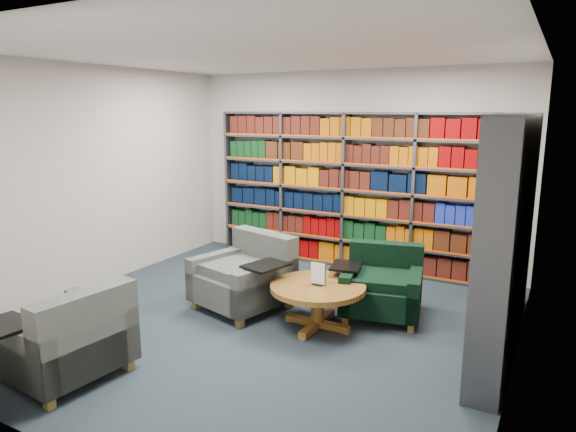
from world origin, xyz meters
The scene contains 7 objects.
room_shell centered at (0.00, 0.00, 1.40)m, with size 5.02×5.02×2.82m.
bookshelf_back centered at (0.00, 2.34, 1.10)m, with size 4.00×0.28×2.20m.
bookshelf_right centered at (2.34, 0.60, 1.10)m, with size 0.28×2.50×2.20m.
chair_teal_left centered at (-0.36, 0.29, 0.34)m, with size 1.20×1.12×0.84m.
chair_green_right centered at (1.08, 0.83, 0.31)m, with size 1.07×0.99×0.76m.
chair_teal_front centered at (-0.80, -1.81, 0.33)m, with size 0.99×1.11×0.82m.
coffee_table centered at (0.61, 0.13, 0.37)m, with size 0.99×0.99×0.70m.
Camera 1 is at (2.75, -4.46, 2.25)m, focal length 32.00 mm.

